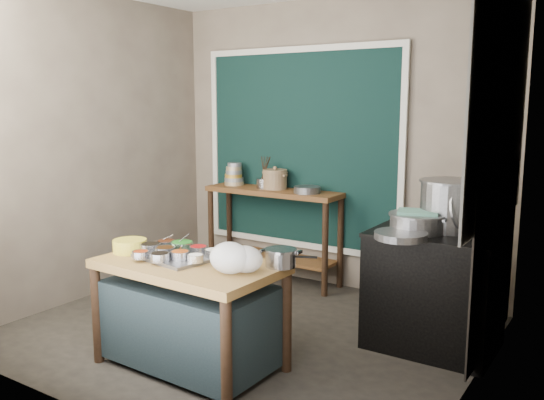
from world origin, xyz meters
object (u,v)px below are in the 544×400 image
Objects in this scene: stove_block at (434,292)px; stock_pot at (451,205)px; back_counter at (273,235)px; ceramic_crock at (275,180)px; condiment_tray at (175,257)px; prep_table at (190,315)px; utensil_cup at (265,183)px; yellow_basin at (130,246)px; steamer at (417,223)px; saucepan at (281,258)px.

stove_block is 1.89× the size of stock_pot.
back_counter reaches higher than stove_block.
stock_pot is at bearing -17.88° from ceramic_crock.
ceramic_crock is at bearing 80.77° from back_counter.
stock_pot is at bearing 42.51° from condiment_tray.
prep_table is 2.42× the size of condiment_tray.
utensil_cup reaches higher than condiment_tray.
prep_table is 2.21m from utensil_cup.
stock_pot reaches higher than utensil_cup.
stock_pot is at bearing 36.92° from yellow_basin.
utensil_cup is 2.06m from steamer.
condiment_tray is at bearing -137.49° from stock_pot.
stock_pot is (0.77, 1.13, 0.26)m from saucepan.
stock_pot is at bearing 32.32° from saucepan.
condiment_tray is (-1.43, -1.24, 0.34)m from stove_block.
prep_table is at bearing -73.13° from back_counter.
steamer is (1.31, 1.16, 0.19)m from condiment_tray.
condiment_tray is 2.06m from ceramic_crock.
ceramic_crock reaches higher than yellow_basin.
steamer is (0.59, 0.93, 0.14)m from saucepan.
prep_table is 4.75× the size of ceramic_crock.
stove_block is 1.29m from saucepan.
saucepan is (0.72, 0.23, 0.05)m from condiment_tray.
utensil_cup is at bearing -175.43° from ceramic_crock.
stock_pot reaches higher than saucepan.
steamer is (-0.18, -0.20, -0.12)m from stock_pot.
stock_pot is at bearing -17.13° from back_counter.
utensil_cup reaches higher than back_counter.
steamer is at bearing -131.48° from stock_pot.
saucepan is 2.18m from utensil_cup.
utensil_cup is at bearing 103.24° from saucepan.
stove_block is 0.54m from steamer.
ceramic_crock reaches higher than steamer.
back_counter is 2.04m from stove_block.
saucepan is 0.46× the size of stock_pot.
prep_table is 2.05m from stock_pot.
stove_block is 2.26m from yellow_basin.
stock_pot is at bearing 67.41° from stove_block.
utensil_cup is at bearing 156.50° from steamer.
utensil_cup reaches higher than steamer.
yellow_basin reaches higher than condiment_tray.
stock_pot reaches higher than back_counter.
back_counter is at bearing 103.32° from condiment_tray.
steamer reaches higher than saucepan.
ceramic_crock is (0.00, 0.03, 0.56)m from back_counter.
steamer reaches higher than prep_table.
condiment_tray reaches higher than prep_table.
saucepan is 0.52× the size of steamer.
stock_pot is at bearing -16.67° from utensil_cup.
back_counter is 6.66× the size of saucepan.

